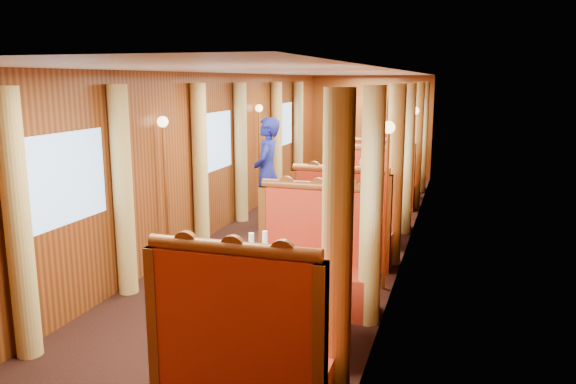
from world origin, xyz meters
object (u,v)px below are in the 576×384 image
at_px(banquette_near_fwd, 243,357).
at_px(teapot_left, 263,263).
at_px(rose_vase_mid, 357,181).
at_px(table_mid, 356,219).
at_px(banquette_far_aft, 393,169).
at_px(teapot_right, 276,266).
at_px(banquette_near_aft, 314,269).
at_px(table_far, 387,179).
at_px(rose_vase_far, 389,153).
at_px(steward, 267,173).
at_px(table_near, 285,309).
at_px(banquette_mid_fwd, 342,233).
at_px(fruit_plate, 314,276).
at_px(teapot_back, 276,260).
at_px(passenger, 365,186).
at_px(tea_tray, 277,268).
at_px(banquette_far_fwd, 380,186).
at_px(banquette_mid_aft, 367,201).

xyz_separation_m(banquette_near_fwd, teapot_left, (-0.17, 0.93, 0.40)).
relative_size(banquette_near_fwd, rose_vase_mid, 3.72).
height_order(table_mid, teapot_left, teapot_left).
distance_m(table_mid, teapot_left, 3.62).
bearing_deg(teapot_left, banquette_near_fwd, -55.60).
relative_size(banquette_far_aft, teapot_right, 9.78).
height_order(banquette_near_aft, table_far, banquette_near_aft).
xyz_separation_m(banquette_near_fwd, rose_vase_far, (0.03, 7.98, 0.50)).
xyz_separation_m(table_mid, steward, (-1.58, 0.55, 0.53)).
bearing_deg(table_near, banquette_far_aft, 90.00).
relative_size(banquette_near_fwd, teapot_left, 7.38).
distance_m(banquette_mid_fwd, teapot_left, 2.61).
relative_size(banquette_far_aft, fruit_plate, 6.12).
bearing_deg(rose_vase_far, banquette_near_fwd, -90.18).
bearing_deg(teapot_back, rose_vase_mid, 98.71).
bearing_deg(banquette_far_aft, teapot_left, -91.21).
bearing_deg(banquette_mid_fwd, passenger, 90.00).
height_order(table_near, table_far, same).
bearing_deg(teapot_right, tea_tray, 105.31).
relative_size(teapot_left, rose_vase_far, 0.50).
height_order(teapot_left, teapot_right, teapot_left).
bearing_deg(table_far, teapot_right, -90.48).
xyz_separation_m(teapot_left, steward, (-1.41, 4.14, 0.08)).
height_order(banquette_far_fwd, fruit_plate, banquette_far_fwd).
bearing_deg(banquette_near_aft, banquette_mid_fwd, 90.00).
height_order(banquette_near_aft, table_mid, banquette_near_aft).
distance_m(banquette_near_aft, rose_vase_far, 5.97).
bearing_deg(teapot_back, steward, 120.55).
xyz_separation_m(table_mid, rose_vase_mid, (-0.00, 0.04, 0.55)).
bearing_deg(banquette_far_aft, tea_tray, -90.53).
height_order(banquette_far_aft, teapot_right, banquette_far_aft).
relative_size(table_near, table_far, 1.00).
bearing_deg(tea_tray, passenger, 89.00).
relative_size(banquette_far_fwd, teapot_back, 8.61).
bearing_deg(rose_vase_mid, teapot_right, -90.91).
bearing_deg(banquette_mid_aft, banquette_mid_fwd, -90.00).
height_order(teapot_left, rose_vase_mid, rose_vase_mid).
distance_m(table_mid, teapot_back, 3.49).
height_order(banquette_far_aft, rose_vase_far, banquette_far_aft).
relative_size(banquette_near_fwd, banquette_mid_aft, 1.00).
relative_size(banquette_near_fwd, teapot_right, 9.78).
relative_size(teapot_left, fruit_plate, 0.83).
distance_m(rose_vase_far, passenger, 2.75).
xyz_separation_m(teapot_right, teapot_back, (-0.04, 0.12, 0.01)).
xyz_separation_m(banquette_near_fwd, teapot_right, (-0.06, 0.93, 0.38)).
relative_size(teapot_back, steward, 0.09).
distance_m(teapot_left, steward, 4.37).
xyz_separation_m(table_near, passenger, (-0.00, 4.22, 0.37)).
height_order(table_near, banquette_mid_fwd, banquette_mid_fwd).
relative_size(table_near, banquette_near_fwd, 0.78).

